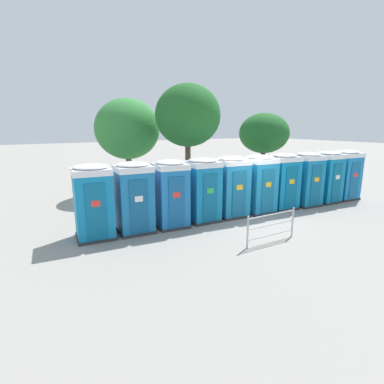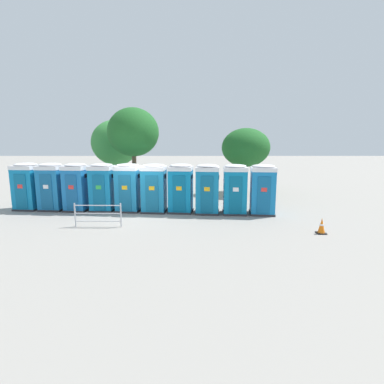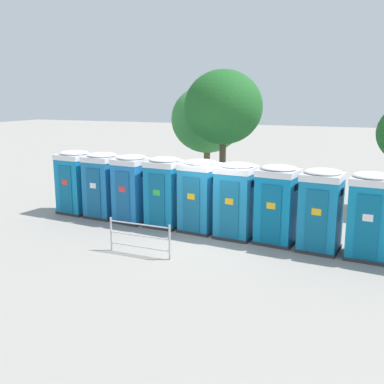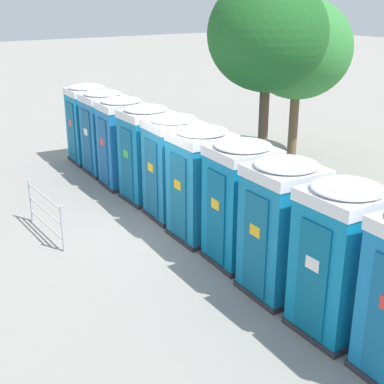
% 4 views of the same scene
% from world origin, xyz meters
% --- Properties ---
extents(ground_plane, '(120.00, 120.00, 0.00)m').
position_xyz_m(ground_plane, '(0.00, 0.00, 0.00)').
color(ground_plane, gray).
extents(portapotty_0, '(1.36, 1.32, 2.54)m').
position_xyz_m(portapotty_0, '(-6.20, 1.07, 1.28)').
color(portapotty_0, '#2D2D33').
rests_on(portapotty_0, ground).
extents(portapotty_1, '(1.32, 1.30, 2.54)m').
position_xyz_m(portapotty_1, '(-4.81, 0.95, 1.28)').
color(portapotty_1, '#2D2D33').
rests_on(portapotty_1, ground).
extents(portapotty_2, '(1.29, 1.32, 2.54)m').
position_xyz_m(portapotty_2, '(-3.42, 0.80, 1.28)').
color(portapotty_2, '#2D2D33').
rests_on(portapotty_2, ground).
extents(portapotty_3, '(1.27, 1.27, 2.54)m').
position_xyz_m(portapotty_3, '(-2.03, 0.75, 1.28)').
color(portapotty_3, '#2D2D33').
rests_on(portapotty_3, ground).
extents(portapotty_4, '(1.35, 1.33, 2.54)m').
position_xyz_m(portapotty_4, '(-0.64, 0.65, 1.28)').
color(portapotty_4, '#2D2D33').
rests_on(portapotty_4, ground).
extents(portapotty_5, '(1.33, 1.29, 2.54)m').
position_xyz_m(portapotty_5, '(0.74, 0.47, 1.28)').
color(portapotty_5, '#2D2D33').
rests_on(portapotty_5, ground).
extents(portapotty_6, '(1.36, 1.33, 2.54)m').
position_xyz_m(portapotty_6, '(2.13, 0.41, 1.28)').
color(portapotty_6, '#2D2D33').
rests_on(portapotty_6, ground).
extents(portapotty_7, '(1.30, 1.31, 2.54)m').
position_xyz_m(portapotty_7, '(3.51, 0.18, 1.28)').
color(portapotty_7, '#2D2D33').
rests_on(portapotty_7, ground).
extents(portapotty_8, '(1.26, 1.27, 2.54)m').
position_xyz_m(portapotty_8, '(4.90, 0.07, 1.28)').
color(portapotty_8, '#2D2D33').
rests_on(portapotty_8, ground).
extents(street_tree_0, '(3.46, 3.46, 5.19)m').
position_xyz_m(street_tree_0, '(-2.81, 7.01, 3.55)').
color(street_tree_0, brown).
rests_on(street_tree_0, ground).
extents(street_tree_2, '(3.14, 3.14, 5.71)m').
position_xyz_m(street_tree_2, '(-0.90, 3.81, 4.20)').
color(street_tree_2, brown).
rests_on(street_tree_2, ground).
extents(event_barrier, '(2.06, 0.10, 1.05)m').
position_xyz_m(event_barrier, '(-1.36, -2.33, 0.57)').
color(event_barrier, '#B7B7BC').
rests_on(event_barrier, ground).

